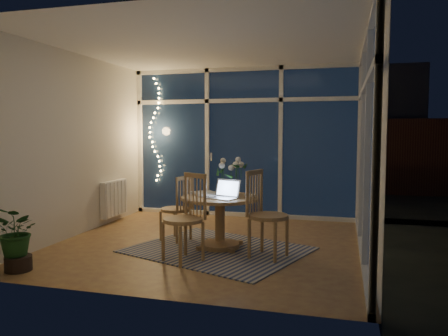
{
  "coord_description": "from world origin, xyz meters",
  "views": [
    {
      "loc": [
        1.69,
        -5.48,
        1.48
      ],
      "look_at": [
        0.12,
        0.25,
        0.99
      ],
      "focal_mm": 35.0,
      "sensor_mm": 36.0,
      "label": 1
    }
  ],
  "objects_px": {
    "laptop": "(222,189)",
    "chair_left": "(176,208)",
    "dining_table": "(220,222)",
    "chair_right": "(268,214)",
    "chair_front": "(183,218)",
    "flower_vase": "(232,187)",
    "potted_plant": "(17,236)"
  },
  "relations": [
    {
      "from": "chair_right",
      "to": "flower_vase",
      "type": "height_order",
      "value": "chair_right"
    },
    {
      "from": "chair_right",
      "to": "potted_plant",
      "type": "distance_m",
      "value": 2.77
    },
    {
      "from": "dining_table",
      "to": "chair_left",
      "type": "relative_size",
      "value": 1.07
    },
    {
      "from": "chair_right",
      "to": "flower_vase",
      "type": "relative_size",
      "value": 5.0
    },
    {
      "from": "dining_table",
      "to": "laptop",
      "type": "relative_size",
      "value": 2.83
    },
    {
      "from": "dining_table",
      "to": "chair_right",
      "type": "height_order",
      "value": "chair_right"
    },
    {
      "from": "chair_left",
      "to": "laptop",
      "type": "relative_size",
      "value": 2.64
    },
    {
      "from": "chair_left",
      "to": "chair_right",
      "type": "xyz_separation_m",
      "value": [
        1.36,
        -0.48,
        0.07
      ]
    },
    {
      "from": "dining_table",
      "to": "chair_front",
      "type": "height_order",
      "value": "chair_front"
    },
    {
      "from": "chair_left",
      "to": "potted_plant",
      "type": "height_order",
      "value": "chair_left"
    },
    {
      "from": "chair_front",
      "to": "potted_plant",
      "type": "xyz_separation_m",
      "value": [
        -1.59,
        -0.77,
        -0.13
      ]
    },
    {
      "from": "dining_table",
      "to": "laptop",
      "type": "bearing_deg",
      "value": -65.76
    },
    {
      "from": "flower_vase",
      "to": "potted_plant",
      "type": "relative_size",
      "value": 0.28
    },
    {
      "from": "chair_right",
      "to": "potted_plant",
      "type": "height_order",
      "value": "chair_right"
    },
    {
      "from": "dining_table",
      "to": "chair_front",
      "type": "relative_size",
      "value": 0.96
    },
    {
      "from": "chair_front",
      "to": "laptop",
      "type": "xyz_separation_m",
      "value": [
        0.33,
        0.5,
        0.28
      ]
    },
    {
      "from": "chair_left",
      "to": "potted_plant",
      "type": "distance_m",
      "value": 2.02
    },
    {
      "from": "dining_table",
      "to": "chair_front",
      "type": "distance_m",
      "value": 0.74
    },
    {
      "from": "dining_table",
      "to": "flower_vase",
      "type": "height_order",
      "value": "flower_vase"
    },
    {
      "from": "flower_vase",
      "to": "chair_front",
      "type": "bearing_deg",
      "value": -112.99
    },
    {
      "from": "potted_plant",
      "to": "chair_left",
      "type": "bearing_deg",
      "value": 55.35
    },
    {
      "from": "flower_vase",
      "to": "chair_left",
      "type": "bearing_deg",
      "value": 178.04
    },
    {
      "from": "chair_left",
      "to": "chair_front",
      "type": "height_order",
      "value": "chair_front"
    },
    {
      "from": "chair_left",
      "to": "chair_front",
      "type": "distance_m",
      "value": 0.99
    },
    {
      "from": "laptop",
      "to": "chair_left",
      "type": "bearing_deg",
      "value": 173.05
    },
    {
      "from": "laptop",
      "to": "flower_vase",
      "type": "relative_size",
      "value": 1.65
    },
    {
      "from": "chair_front",
      "to": "laptop",
      "type": "bearing_deg",
      "value": 88.6
    },
    {
      "from": "chair_front",
      "to": "flower_vase",
      "type": "distance_m",
      "value": 0.97
    },
    {
      "from": "chair_right",
      "to": "chair_front",
      "type": "xyz_separation_m",
      "value": [
        -0.92,
        -0.41,
        -0.01
      ]
    },
    {
      "from": "chair_front",
      "to": "potted_plant",
      "type": "height_order",
      "value": "chair_front"
    },
    {
      "from": "chair_front",
      "to": "chair_left",
      "type": "bearing_deg",
      "value": 147.99
    },
    {
      "from": "chair_right",
      "to": "chair_front",
      "type": "distance_m",
      "value": 1.0
    }
  ]
}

